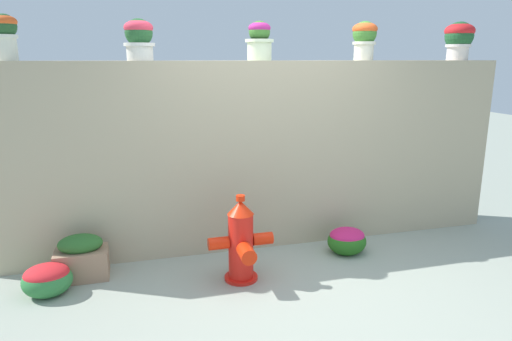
# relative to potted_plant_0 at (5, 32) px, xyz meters

# --- Properties ---
(ground_plane) EXTENTS (24.00, 24.00, 0.00)m
(ground_plane) POSITION_rel_potted_plant_0_xyz_m (2.37, -1.23, -2.22)
(ground_plane) COLOR #969E8F
(stone_wall) EXTENTS (5.40, 0.40, 1.97)m
(stone_wall) POSITION_rel_potted_plant_0_xyz_m (2.37, 0.00, -1.23)
(stone_wall) COLOR tan
(stone_wall) RESTS_ON ground
(potted_plant_0) EXTENTS (0.22, 0.22, 0.40)m
(potted_plant_0) POSITION_rel_potted_plant_0_xyz_m (0.00, 0.00, 0.00)
(potted_plant_0) COLOR silver
(potted_plant_0) RESTS_ON stone_wall
(potted_plant_1) EXTENTS (0.29, 0.29, 0.38)m
(potted_plant_1) POSITION_rel_potted_plant_0_xyz_m (1.14, -0.03, -0.03)
(potted_plant_1) COLOR silver
(potted_plant_1) RESTS_ON stone_wall
(potted_plant_2) EXTENTS (0.29, 0.29, 0.39)m
(potted_plant_2) POSITION_rel_potted_plant_0_xyz_m (2.34, 0.03, -0.04)
(potted_plant_2) COLOR beige
(potted_plant_2) RESTS_ON stone_wall
(potted_plant_3) EXTENTS (0.27, 0.27, 0.41)m
(potted_plant_3) POSITION_rel_potted_plant_0_xyz_m (3.50, 0.00, -0.00)
(potted_plant_3) COLOR silver
(potted_plant_3) RESTS_ON stone_wall
(potted_plant_4) EXTENTS (0.33, 0.33, 0.43)m
(potted_plant_4) POSITION_rel_potted_plant_0_xyz_m (4.73, 0.03, 0.01)
(potted_plant_4) COLOR silver
(potted_plant_4) RESTS_ON stone_wall
(fire_hydrant) EXTENTS (0.60, 0.47, 0.81)m
(fire_hydrant) POSITION_rel_potted_plant_0_xyz_m (1.92, -0.86, -1.86)
(fire_hydrant) COLOR red
(fire_hydrant) RESTS_ON ground
(flower_bush_left) EXTENTS (0.41, 0.37, 0.28)m
(flower_bush_left) POSITION_rel_potted_plant_0_xyz_m (3.13, -0.56, -2.07)
(flower_bush_left) COLOR #25641B
(flower_bush_left) RESTS_ON ground
(flower_bush_right) EXTENTS (0.42, 0.38, 0.28)m
(flower_bush_right) POSITION_rel_potted_plant_0_xyz_m (0.24, -0.67, -2.07)
(flower_bush_right) COLOR #2F773B
(flower_bush_right) RESTS_ON ground
(planter_box) EXTENTS (0.47, 0.29, 0.43)m
(planter_box) POSITION_rel_potted_plant_0_xyz_m (0.50, -0.44, -2.01)
(planter_box) COLOR #9D775D
(planter_box) RESTS_ON ground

